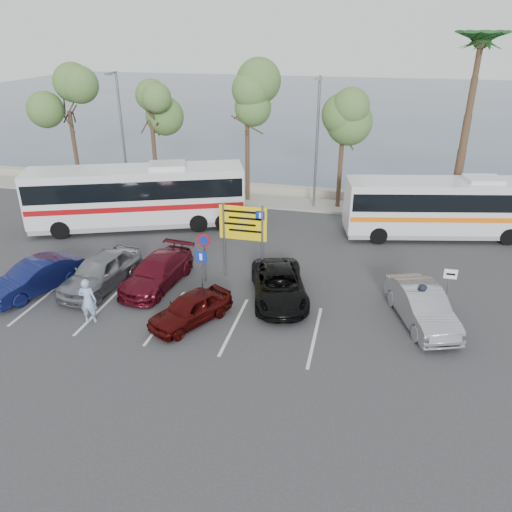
% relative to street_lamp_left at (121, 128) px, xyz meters
% --- Properties ---
extents(ground, '(120.00, 120.00, 0.00)m').
position_rel_street_lamp_left_xyz_m(ground, '(10.00, -13.52, -4.60)').
color(ground, '#303032').
rests_on(ground, ground).
extents(kerb_strip, '(44.00, 2.40, 0.15)m').
position_rel_street_lamp_left_xyz_m(kerb_strip, '(10.00, 0.48, -4.52)').
color(kerb_strip, gray).
rests_on(kerb_strip, ground).
extents(seawall, '(48.00, 0.80, 0.60)m').
position_rel_street_lamp_left_xyz_m(seawall, '(10.00, 2.48, -4.30)').
color(seawall, '#A29981').
rests_on(seawall, ground).
extents(sea, '(140.00, 140.00, 0.00)m').
position_rel_street_lamp_left_xyz_m(sea, '(10.00, 46.48, -4.59)').
color(sea, '#384A5A').
rests_on(sea, ground).
extents(tree_far_left, '(3.20, 3.20, 7.60)m').
position_rel_street_lamp_left_xyz_m(tree_far_left, '(-4.00, 0.48, 1.73)').
color(tree_far_left, '#382619').
rests_on(tree_far_left, kerb_strip).
extents(tree_left, '(3.20, 3.20, 7.20)m').
position_rel_street_lamp_left_xyz_m(tree_left, '(2.00, 0.48, 1.41)').
color(tree_left, '#382619').
rests_on(tree_left, kerb_strip).
extents(tree_mid, '(3.20, 3.20, 8.00)m').
position_rel_street_lamp_left_xyz_m(tree_mid, '(8.50, 0.48, 2.06)').
color(tree_mid, '#382619').
rests_on(tree_mid, kerb_strip).
extents(tree_right, '(3.20, 3.20, 7.40)m').
position_rel_street_lamp_left_xyz_m(tree_right, '(14.50, 0.48, 1.57)').
color(tree_right, '#382619').
rests_on(tree_right, kerb_strip).
extents(palm_tree, '(4.80, 4.80, 11.20)m').
position_rel_street_lamp_left_xyz_m(palm_tree, '(21.50, 0.48, 5.27)').
color(palm_tree, '#382619').
rests_on(palm_tree, kerb_strip).
extents(street_lamp_left, '(0.45, 1.15, 8.01)m').
position_rel_street_lamp_left_xyz_m(street_lamp_left, '(0.00, 0.00, 0.00)').
color(street_lamp_left, slate).
rests_on(street_lamp_left, kerb_strip).
extents(street_lamp_right, '(0.45, 1.15, 8.01)m').
position_rel_street_lamp_left_xyz_m(street_lamp_right, '(13.00, 0.00, 0.00)').
color(street_lamp_right, slate).
rests_on(street_lamp_right, kerb_strip).
extents(direction_sign, '(2.20, 0.12, 3.60)m').
position_rel_street_lamp_left_xyz_m(direction_sign, '(11.00, -10.32, -2.17)').
color(direction_sign, slate).
rests_on(direction_sign, ground).
extents(sign_no_stop, '(0.60, 0.08, 2.35)m').
position_rel_street_lamp_left_xyz_m(sign_no_stop, '(9.40, -11.13, -3.02)').
color(sign_no_stop, slate).
rests_on(sign_no_stop, ground).
extents(sign_parking, '(0.50, 0.07, 2.25)m').
position_rel_street_lamp_left_xyz_m(sign_parking, '(9.80, -12.73, -3.13)').
color(sign_parking, slate).
rests_on(sign_parking, ground).
extents(sign_taxi, '(0.50, 0.07, 2.20)m').
position_rel_street_lamp_left_xyz_m(sign_taxi, '(19.80, -12.03, -3.18)').
color(sign_taxi, slate).
rests_on(sign_taxi, ground).
extents(lane_markings, '(12.02, 4.20, 0.01)m').
position_rel_street_lamp_left_xyz_m(lane_markings, '(8.86, -14.52, -4.60)').
color(lane_markings, silver).
rests_on(lane_markings, ground).
extents(coach_bus_left, '(12.19, 6.73, 3.76)m').
position_rel_street_lamp_left_xyz_m(coach_bus_left, '(3.50, -5.55, -2.85)').
color(coach_bus_left, silver).
rests_on(coach_bus_left, ground).
extents(coach_bus_right, '(11.30, 4.61, 3.44)m').
position_rel_street_lamp_left_xyz_m(coach_bus_right, '(20.68, -3.02, -3.00)').
color(coach_bus_right, silver).
rests_on(coach_bus_right, ground).
extents(car_silver_a, '(2.43, 4.80, 1.57)m').
position_rel_street_lamp_left_xyz_m(car_silver_a, '(5.00, -12.76, -3.82)').
color(car_silver_a, slate).
rests_on(car_silver_a, ground).
extents(car_blue, '(2.97, 4.56, 1.42)m').
position_rel_street_lamp_left_xyz_m(car_blue, '(2.41, -13.82, -3.89)').
color(car_blue, '#0F1546').
rests_on(car_blue, ground).
extents(car_maroon, '(2.39, 4.81, 1.34)m').
position_rel_street_lamp_left_xyz_m(car_maroon, '(7.40, -12.02, -3.93)').
color(car_maroon, '#550E1A').
rests_on(car_maroon, ground).
extents(car_red, '(3.05, 3.86, 1.23)m').
position_rel_street_lamp_left_xyz_m(car_red, '(9.96, -14.65, -3.98)').
color(car_red, '#400A09').
rests_on(car_red, ground).
extents(suv_black, '(3.43, 5.17, 1.32)m').
position_rel_street_lamp_left_xyz_m(suv_black, '(13.02, -12.02, -3.94)').
color(suv_black, black).
rests_on(suv_black, ground).
extents(car_silver_b, '(2.93, 4.74, 1.48)m').
position_rel_street_lamp_left_xyz_m(car_silver_b, '(18.86, -12.57, -3.86)').
color(car_silver_b, gray).
rests_on(car_silver_b, ground).
extents(pedestrian_near, '(0.76, 0.56, 1.90)m').
position_rel_street_lamp_left_xyz_m(pedestrian_near, '(6.01, -15.52, -3.65)').
color(pedestrian_near, '#8BA2CB').
rests_on(pedestrian_near, ground).
extents(pedestrian_far, '(0.81, 0.94, 1.66)m').
position_rel_street_lamp_left_xyz_m(pedestrian_far, '(18.78, -12.52, -3.77)').
color(pedestrian_far, '#32374C').
rests_on(pedestrian_far, ground).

